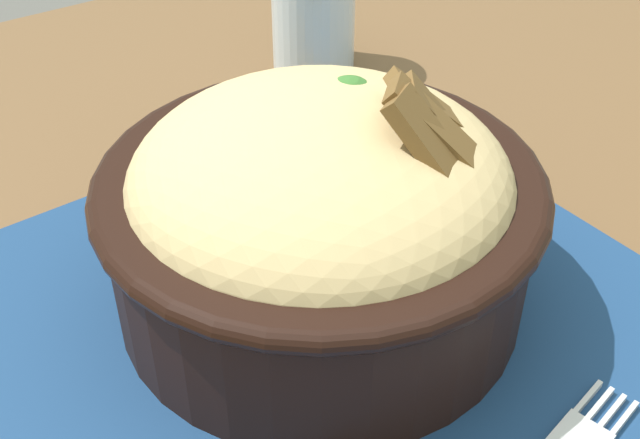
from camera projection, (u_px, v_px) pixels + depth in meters
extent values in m
cube|color=brown|center=(383.00, 438.00, 0.39)|extent=(1.05, 1.00, 0.03)
cylinder|color=brown|center=(418.00, 226.00, 1.11)|extent=(0.04, 0.04, 0.71)
cube|color=navy|center=(380.00, 364.00, 0.40)|extent=(0.44, 0.36, 0.00)
cylinder|color=black|center=(320.00, 237.00, 0.41)|extent=(0.21, 0.21, 0.08)
torus|color=black|center=(320.00, 184.00, 0.39)|extent=(0.22, 0.22, 0.01)
ellipsoid|color=tan|center=(320.00, 182.00, 0.39)|extent=(0.26, 0.26, 0.08)
sphere|color=#366A2A|center=(349.00, 108.00, 0.41)|extent=(0.03, 0.03, 0.03)
cylinder|color=orange|center=(353.00, 163.00, 0.37)|extent=(0.03, 0.01, 0.01)
cylinder|color=orange|center=(343.00, 155.00, 0.38)|extent=(0.04, 0.01, 0.01)
cube|color=brown|center=(434.00, 150.00, 0.36)|extent=(0.05, 0.04, 0.05)
cube|color=brown|center=(441.00, 134.00, 0.36)|extent=(0.05, 0.05, 0.05)
cube|color=brown|center=(440.00, 125.00, 0.37)|extent=(0.04, 0.04, 0.05)
cube|color=brown|center=(435.00, 111.00, 0.38)|extent=(0.04, 0.05, 0.04)
cube|color=silver|center=(624.00, 419.00, 0.37)|extent=(0.01, 0.02, 0.00)
cube|color=silver|center=(612.00, 412.00, 0.37)|extent=(0.01, 0.02, 0.00)
cube|color=silver|center=(599.00, 405.00, 0.38)|extent=(0.01, 0.02, 0.00)
cube|color=silver|center=(588.00, 398.00, 0.38)|extent=(0.01, 0.02, 0.00)
cylinder|color=silver|center=(313.00, 3.00, 0.62)|extent=(0.06, 0.06, 0.10)
cylinder|color=silver|center=(313.00, 41.00, 0.64)|extent=(0.06, 0.06, 0.04)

